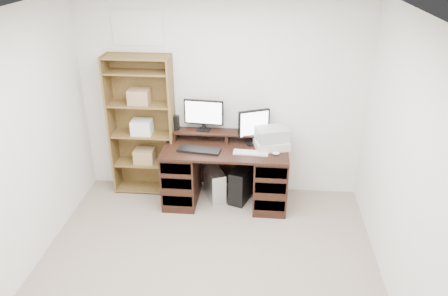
# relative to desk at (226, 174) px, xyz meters

# --- Properties ---
(room) EXTENTS (3.54, 4.04, 2.54)m
(room) POSITION_rel_desk_xyz_m (-0.08, -1.64, 0.86)
(room) COLOR gray
(room) RESTS_ON ground
(desk) EXTENTS (1.50, 0.70, 0.75)m
(desk) POSITION_rel_desk_xyz_m (0.00, 0.00, 0.00)
(desk) COLOR black
(desk) RESTS_ON ground
(riser_shelf) EXTENTS (1.40, 0.22, 0.12)m
(riser_shelf) POSITION_rel_desk_xyz_m (0.00, 0.21, 0.45)
(riser_shelf) COLOR black
(riser_shelf) RESTS_ON desk
(monitor_wide) EXTENTS (0.49, 0.14, 0.39)m
(monitor_wide) POSITION_rel_desk_xyz_m (-0.29, 0.24, 0.70)
(monitor_wide) COLOR black
(monitor_wide) RESTS_ON riser_shelf
(monitor_small) EXTENTS (0.37, 0.21, 0.43)m
(monitor_small) POSITION_rel_desk_xyz_m (0.33, 0.17, 0.59)
(monitor_small) COLOR black
(monitor_small) RESTS_ON desk
(speaker) EXTENTS (0.07, 0.07, 0.18)m
(speaker) POSITION_rel_desk_xyz_m (-0.64, 0.23, 0.57)
(speaker) COLOR black
(speaker) RESTS_ON riser_shelf
(keyboard_black) EXTENTS (0.52, 0.23, 0.03)m
(keyboard_black) POSITION_rel_desk_xyz_m (-0.30, -0.12, 0.37)
(keyboard_black) COLOR black
(keyboard_black) RESTS_ON desk
(keyboard_white) EXTENTS (0.41, 0.14, 0.02)m
(keyboard_white) POSITION_rel_desk_xyz_m (0.31, -0.13, 0.37)
(keyboard_white) COLOR silver
(keyboard_white) RESTS_ON desk
(mouse) EXTENTS (0.09, 0.06, 0.03)m
(mouse) POSITION_rel_desk_xyz_m (0.60, -0.13, 0.38)
(mouse) COLOR white
(mouse) RESTS_ON desk
(printer) EXTENTS (0.45, 0.38, 0.10)m
(printer) POSITION_rel_desk_xyz_m (0.55, 0.05, 0.41)
(printer) COLOR beige
(printer) RESTS_ON desk
(basket) EXTENTS (0.43, 0.37, 0.16)m
(basket) POSITION_rel_desk_xyz_m (0.55, 0.05, 0.54)
(basket) COLOR #9EA3A9
(basket) RESTS_ON printer
(tower_silver) EXTENTS (0.32, 0.44, 0.40)m
(tower_silver) POSITION_rel_desk_xyz_m (-0.15, 0.07, -0.19)
(tower_silver) COLOR silver
(tower_silver) RESTS_ON ground
(tower_black) EXTENTS (0.33, 0.48, 0.44)m
(tower_black) POSITION_rel_desk_xyz_m (0.20, 0.08, -0.17)
(tower_black) COLOR black
(tower_black) RESTS_ON ground
(bookshelf) EXTENTS (0.80, 0.30, 1.80)m
(bookshelf) POSITION_rel_desk_xyz_m (-1.06, 0.21, 0.53)
(bookshelf) COLOR brown
(bookshelf) RESTS_ON ground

